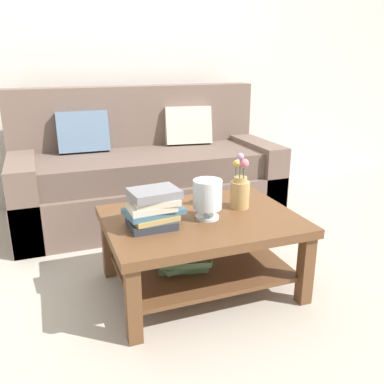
{
  "coord_description": "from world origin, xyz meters",
  "views": [
    {
      "loc": [
        -0.81,
        -2.26,
        1.3
      ],
      "look_at": [
        -0.01,
        -0.13,
        0.55
      ],
      "focal_mm": 38.64,
      "sensor_mm": 36.0,
      "label": 1
    }
  ],
  "objects_px": {
    "coffee_table": "(200,238)",
    "glass_hurricane_vase": "(208,196)",
    "couch": "(146,174)",
    "book_stack_main": "(153,209)",
    "flower_pitcher": "(240,188)"
  },
  "relations": [
    {
      "from": "coffee_table",
      "to": "flower_pitcher",
      "type": "height_order",
      "value": "flower_pitcher"
    },
    {
      "from": "coffee_table",
      "to": "flower_pitcher",
      "type": "relative_size",
      "value": 3.15
    },
    {
      "from": "coffee_table",
      "to": "couch",
      "type": "bearing_deg",
      "value": 89.2
    },
    {
      "from": "book_stack_main",
      "to": "glass_hurricane_vase",
      "type": "height_order",
      "value": "glass_hurricane_vase"
    },
    {
      "from": "couch",
      "to": "glass_hurricane_vase",
      "type": "xyz_separation_m",
      "value": [
        0.01,
        -1.29,
        0.21
      ]
    },
    {
      "from": "couch",
      "to": "glass_hurricane_vase",
      "type": "bearing_deg",
      "value": -89.39
    },
    {
      "from": "book_stack_main",
      "to": "flower_pitcher",
      "type": "relative_size",
      "value": 0.96
    },
    {
      "from": "couch",
      "to": "glass_hurricane_vase",
      "type": "distance_m",
      "value": 1.3
    },
    {
      "from": "couch",
      "to": "book_stack_main",
      "type": "xyz_separation_m",
      "value": [
        -0.29,
        -1.29,
        0.18
      ]
    },
    {
      "from": "coffee_table",
      "to": "glass_hurricane_vase",
      "type": "xyz_separation_m",
      "value": [
        0.03,
        -0.03,
        0.26
      ]
    },
    {
      "from": "couch",
      "to": "book_stack_main",
      "type": "distance_m",
      "value": 1.34
    },
    {
      "from": "flower_pitcher",
      "to": "glass_hurricane_vase",
      "type": "bearing_deg",
      "value": -159.83
    },
    {
      "from": "book_stack_main",
      "to": "glass_hurricane_vase",
      "type": "distance_m",
      "value": 0.31
    },
    {
      "from": "glass_hurricane_vase",
      "to": "flower_pitcher",
      "type": "relative_size",
      "value": 0.65
    },
    {
      "from": "coffee_table",
      "to": "book_stack_main",
      "type": "relative_size",
      "value": 3.3
    }
  ]
}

